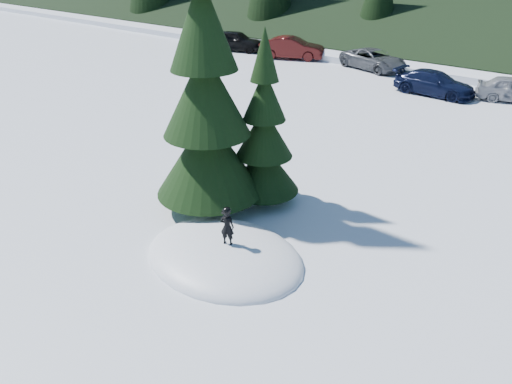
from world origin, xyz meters
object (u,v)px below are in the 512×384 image
Objects in this scene: spruce_short at (264,139)px; car_1 at (292,48)px; car_0 at (235,41)px; child_skier at (227,227)px; spruce_tall at (206,104)px; car_2 at (374,59)px; car_3 at (435,83)px.

spruce_short is 21.76m from car_1.
car_1 is (4.98, 0.31, 0.00)m from car_0.
car_0 is at bearing -73.35° from child_skier.
car_1 is (-10.76, 19.66, -2.58)m from spruce_tall.
car_2 is (-5.77, 18.85, -1.47)m from spruce_short.
spruce_short is at bearing 54.46° from spruce_tall.
car_3 is at bearing -127.32° from car_1.
car_0 is at bearing 84.61° from car_3.
child_skier is at bearing -172.05° from car_1.
spruce_tall is at bearing -158.41° from car_0.
spruce_tall reaches higher than car_1.
spruce_tall is 17.08m from car_3.
car_1 is at bearing 111.84° from car_2.
car_1 is 0.98× the size of car_2.
car_3 is at bearing 91.69° from spruce_short.
spruce_tall is at bearing -150.57° from car_2.
car_1 reaches higher than car_3.
spruce_short reaches higher than car_1.
spruce_tall is 25.07m from car_0.
car_0 is 11.00m from car_2.
child_skier is (1.31, -3.18, -1.13)m from spruce_short.
car_0 is at bearing 70.16° from car_1.
car_1 is 11.64m from car_3.
car_0 is (-18.04, 21.13, -0.23)m from child_skier.
spruce_short is at bearing -154.53° from car_0.
spruce_tall is 1.99× the size of car_3.
spruce_tall reaches higher than spruce_short.
spruce_tall is 1.60× the size of spruce_short.
car_2 is (-7.08, 22.03, -0.33)m from child_skier.
car_1 is at bearing -103.95° from car_0.
car_1 reaches higher than car_2.
car_0 is at bearing 110.90° from car_2.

